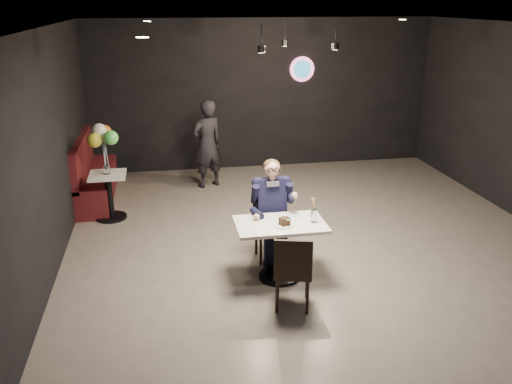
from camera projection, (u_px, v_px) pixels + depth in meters
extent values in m
plane|color=gray|center=(325.00, 260.00, 7.33)|extent=(9.00, 9.00, 0.00)
cube|color=black|center=(294.00, 31.00, 8.22)|extent=(1.40, 1.20, 0.36)
cube|color=white|center=(280.00, 251.00, 6.74)|extent=(1.10, 0.70, 0.75)
cube|color=black|center=(271.00, 227.00, 7.23)|extent=(0.42, 0.46, 0.92)
cube|color=black|center=(293.00, 269.00, 6.10)|extent=(0.52, 0.55, 0.92)
cube|color=black|center=(271.00, 209.00, 7.14)|extent=(0.60, 0.80, 1.44)
cylinder|color=white|center=(284.00, 225.00, 6.53)|extent=(0.24, 0.24, 0.01)
cube|color=black|center=(285.00, 222.00, 6.52)|extent=(0.14, 0.13, 0.08)
ellipsoid|color=green|center=(289.00, 220.00, 6.47)|extent=(0.07, 0.04, 0.01)
cylinder|color=silver|center=(314.00, 216.00, 6.62)|extent=(0.07, 0.07, 0.16)
cone|color=tan|center=(314.00, 203.00, 6.56)|extent=(0.08, 0.08, 0.13)
cube|color=#47100F|center=(95.00, 169.00, 9.42)|extent=(0.55, 2.19, 1.09)
cube|color=white|center=(110.00, 198.00, 8.61)|extent=(0.56, 0.56, 0.70)
cylinder|color=silver|center=(107.00, 169.00, 8.45)|extent=(0.10, 0.10, 0.15)
cube|color=yellow|center=(104.00, 144.00, 8.31)|extent=(0.41, 0.41, 0.67)
imported|color=black|center=(207.00, 144.00, 9.97)|extent=(0.70, 0.60, 1.63)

